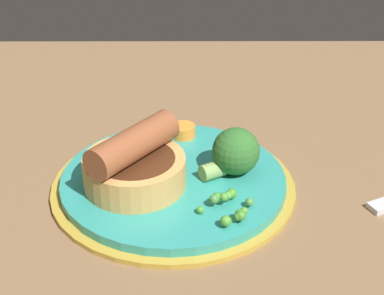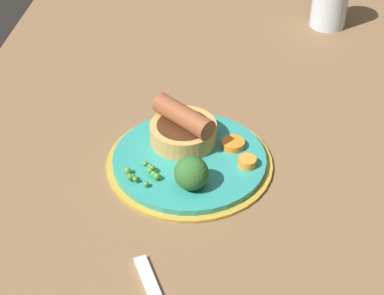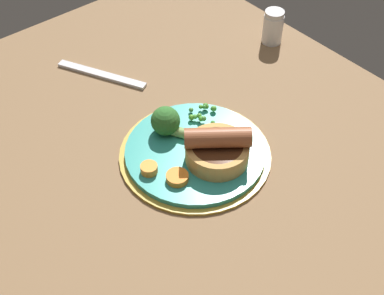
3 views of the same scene
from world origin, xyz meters
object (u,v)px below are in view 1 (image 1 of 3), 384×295
Objects in this scene: sausage_pudding at (134,165)px; broccoli_floret_near at (234,151)px; carrot_slice_0 at (183,131)px; pea_pile at (229,206)px; carrot_slice_1 at (145,142)px; dinner_plate at (173,184)px.

sausage_pudding reaches higher than broccoli_floret_near.
sausage_pudding is 3.75× the size of carrot_slice_0.
broccoli_floret_near is 8.92cm from carrot_slice_0.
pea_pile is 0.86× the size of broccoli_floret_near.
dinner_plate is at bearing 116.94° from carrot_slice_1.
dinner_plate is at bearing -31.95° from sausage_pudding.
dinner_plate is at bearing -49.53° from pea_pile.
pea_pile is 7.40cm from broccoli_floret_near.
pea_pile is at bearing -127.54° from broccoli_floret_near.
carrot_slice_0 is (-4.57, -9.63, -1.63)cm from sausage_pudding.
carrot_slice_0 is at bearing 95.09° from broccoli_floret_near.
carrot_slice_1 is (8.22, -12.09, -0.24)cm from pea_pile.
dinner_plate is 4.60× the size of pea_pile.
dinner_plate is 7.16× the size of carrot_slice_1.
carrot_slice_1 is (9.11, -4.90, -1.75)cm from broccoli_floret_near.
pea_pile is at bearing -79.97° from sausage_pudding.
broccoli_floret_near is at bearing -97.05° from pea_pile.
broccoli_floret_near is (-9.67, -2.50, -0.00)cm from sausage_pudding.
carrot_slice_1 is at bearing -63.06° from dinner_plate.
pea_pile is 14.93cm from carrot_slice_0.
sausage_pudding is 10.07cm from pea_pile.
sausage_pudding reaches higher than pea_pile.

